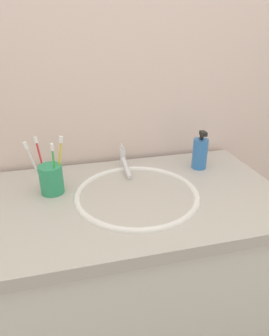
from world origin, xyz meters
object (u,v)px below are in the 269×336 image
at_px(toothbrush_cup, 51,179).
at_px(toothbrush_yellow, 60,161).
at_px(toothbrush_white, 34,165).
at_px(toothbrush_green, 54,166).
at_px(faucet, 124,162).
at_px(toothbrush_red, 41,160).
at_px(soap_dispenser, 200,153).

height_order(toothbrush_cup, toothbrush_yellow, toothbrush_yellow).
xyz_separation_m(toothbrush_white, toothbrush_green, (0.07, -0.01, -0.00)).
bearing_deg(toothbrush_cup, toothbrush_yellow, 1.28).
height_order(toothbrush_cup, toothbrush_white, toothbrush_white).
height_order(faucet, toothbrush_red, toothbrush_red).
bearing_deg(soap_dispenser, toothbrush_cup, -173.81).
distance_m(faucet, soap_dispenser, 0.32).
xyz_separation_m(faucet, soap_dispenser, (0.31, -0.05, 0.03)).
xyz_separation_m(toothbrush_white, toothbrush_yellow, (0.08, 0.01, 0.00)).
bearing_deg(faucet, toothbrush_yellow, -155.33).
bearing_deg(toothbrush_yellow, toothbrush_cup, -178.72).
bearing_deg(toothbrush_red, faucet, 13.98).
bearing_deg(toothbrush_red, toothbrush_green, -53.25).
bearing_deg(faucet, toothbrush_red, -166.02).
distance_m(toothbrush_red, soap_dispenser, 0.64).
bearing_deg(toothbrush_red, toothbrush_white, -110.97).
bearing_deg(toothbrush_yellow, toothbrush_red, 150.05).
xyz_separation_m(toothbrush_cup, soap_dispenser, (0.61, 0.07, 0.01)).
xyz_separation_m(toothbrush_red, soap_dispenser, (0.64, 0.03, -0.05)).
relative_size(faucet, toothbrush_cup, 1.62).
xyz_separation_m(toothbrush_red, toothbrush_green, (0.05, -0.06, 0.00)).
distance_m(toothbrush_cup, toothbrush_red, 0.08).
relative_size(faucet, toothbrush_green, 0.89).
relative_size(toothbrush_red, soap_dispenser, 1.18).
distance_m(toothbrush_red, toothbrush_yellow, 0.08).
height_order(faucet, toothbrush_yellow, toothbrush_yellow).
relative_size(toothbrush_red, toothbrush_white, 0.95).
height_order(toothbrush_white, soap_dispenser, toothbrush_white).
bearing_deg(soap_dispenser, toothbrush_white, -173.24).
bearing_deg(faucet, toothbrush_green, -152.91).
bearing_deg(toothbrush_cup, soap_dispenser, 6.19).
bearing_deg(toothbrush_green, soap_dispenser, 8.52).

